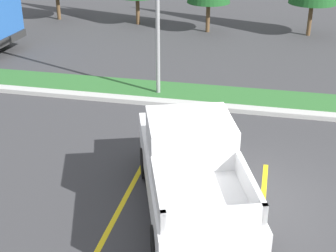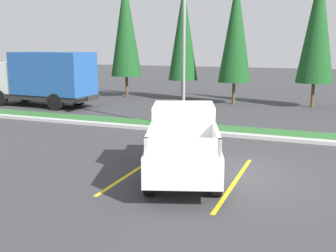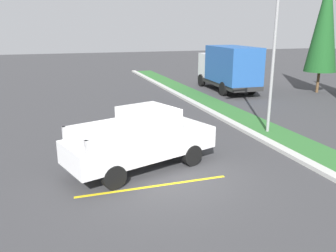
% 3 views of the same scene
% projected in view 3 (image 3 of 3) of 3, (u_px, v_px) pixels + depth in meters
% --- Properties ---
extents(ground_plane, '(120.00, 120.00, 0.00)m').
position_uv_depth(ground_plane, '(170.00, 176.00, 11.39)').
color(ground_plane, '#38383A').
extents(parking_line_near, '(0.12, 4.80, 0.01)m').
position_uv_depth(parking_line_near, '(132.00, 153.00, 13.50)').
color(parking_line_near, yellow).
rests_on(parking_line_near, ground).
extents(parking_line_far, '(0.12, 4.80, 0.01)m').
position_uv_depth(parking_line_far, '(154.00, 186.00, 10.66)').
color(parking_line_far, yellow).
rests_on(parking_line_far, ground).
extents(curb_strip, '(56.00, 0.40, 0.15)m').
position_uv_depth(curb_strip, '(297.00, 157.00, 12.86)').
color(curb_strip, '#B2B2AD').
rests_on(curb_strip, ground).
extents(grass_median, '(56.00, 1.80, 0.06)m').
position_uv_depth(grass_median, '(321.00, 155.00, 13.20)').
color(grass_median, '#2D662D').
rests_on(grass_median, ground).
extents(pickup_truck_main, '(3.48, 5.55, 2.10)m').
position_uv_depth(pickup_truck_main, '(143.00, 139.00, 11.83)').
color(pickup_truck_main, black).
rests_on(pickup_truck_main, ground).
extents(cargo_truck_distant, '(6.89, 2.72, 3.40)m').
position_uv_depth(cargo_truck_distant, '(229.00, 67.00, 26.18)').
color(cargo_truck_distant, black).
rests_on(cargo_truck_distant, ground).
extents(street_light, '(0.24, 1.49, 6.68)m').
position_uv_depth(street_light, '(271.00, 47.00, 15.04)').
color(street_light, gray).
rests_on(street_light, ground).
extents(cypress_tree_leftmost, '(2.27, 2.27, 8.74)m').
position_uv_depth(cypress_tree_leftmost, '(325.00, 21.00, 24.77)').
color(cypress_tree_leftmost, brown).
rests_on(cypress_tree_leftmost, ground).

